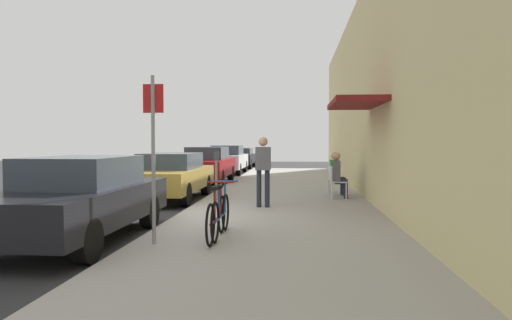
{
  "coord_description": "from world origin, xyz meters",
  "views": [
    {
      "loc": [
        2.6,
        -9.64,
        1.7
      ],
      "look_at": [
        1.08,
        7.49,
        1.02
      ],
      "focal_mm": 32.3,
      "sensor_mm": 36.0,
      "label": 1
    }
  ],
  "objects_px": {
    "seated_patron_1": "(336,172)",
    "parked_car_3": "(227,159)",
    "seated_patron_0": "(339,173)",
    "street_sign": "(153,146)",
    "bicycle_0": "(221,215)",
    "cafe_chair_1": "(334,178)",
    "pedestrian_standing": "(263,166)",
    "bicycle_1": "(216,217)",
    "parked_car_2": "(207,165)",
    "parked_car_0": "(79,198)",
    "parked_car_4": "(240,157)",
    "parked_car_1": "(170,175)",
    "parking_meter": "(216,172)",
    "cafe_chair_2": "(332,176)",
    "cafe_chair_0": "(336,180)"
  },
  "relations": [
    {
      "from": "parked_car_0",
      "to": "parked_car_2",
      "type": "bearing_deg",
      "value": 90.0
    },
    {
      "from": "parked_car_4",
      "to": "seated_patron_0",
      "type": "xyz_separation_m",
      "value": [
        4.88,
        -16.86,
        0.13
      ]
    },
    {
      "from": "parked_car_1",
      "to": "parked_car_4",
      "type": "height_order",
      "value": "parked_car_1"
    },
    {
      "from": "parked_car_3",
      "to": "street_sign",
      "type": "xyz_separation_m",
      "value": [
        1.5,
        -17.41,
        0.87
      ]
    },
    {
      "from": "parked_car_3",
      "to": "seated_patron_0",
      "type": "distance_m",
      "value": 12.32
    },
    {
      "from": "seated_patron_0",
      "to": "parked_car_3",
      "type": "bearing_deg",
      "value": 113.32
    },
    {
      "from": "bicycle_0",
      "to": "cafe_chair_1",
      "type": "distance_m",
      "value": 6.65
    },
    {
      "from": "street_sign",
      "to": "parked_car_2",
      "type": "bearing_deg",
      "value": 97.2
    },
    {
      "from": "parked_car_0",
      "to": "parked_car_4",
      "type": "xyz_separation_m",
      "value": [
        0.0,
        22.36,
        -0.05
      ]
    },
    {
      "from": "seated_patron_1",
      "to": "street_sign",
      "type": "bearing_deg",
      "value": -116.24
    },
    {
      "from": "parked_car_1",
      "to": "pedestrian_standing",
      "type": "relative_size",
      "value": 2.59
    },
    {
      "from": "parked_car_0",
      "to": "bicycle_0",
      "type": "height_order",
      "value": "parked_car_0"
    },
    {
      "from": "parked_car_0",
      "to": "cafe_chair_0",
      "type": "distance_m",
      "value": 7.31
    },
    {
      "from": "parked_car_3",
      "to": "cafe_chair_1",
      "type": "relative_size",
      "value": 5.06
    },
    {
      "from": "parked_car_1",
      "to": "bicycle_0",
      "type": "distance_m",
      "value": 6.14
    },
    {
      "from": "bicycle_0",
      "to": "seated_patron_0",
      "type": "height_order",
      "value": "seated_patron_0"
    },
    {
      "from": "seated_patron_0",
      "to": "seated_patron_1",
      "type": "height_order",
      "value": "same"
    },
    {
      "from": "seated_patron_0",
      "to": "seated_patron_1",
      "type": "relative_size",
      "value": 1.0
    },
    {
      "from": "parked_car_4",
      "to": "parking_meter",
      "type": "xyz_separation_m",
      "value": [
        1.55,
        -17.69,
        0.2
      ]
    },
    {
      "from": "street_sign",
      "to": "seated_patron_0",
      "type": "bearing_deg",
      "value": 61.03
    },
    {
      "from": "seated_patron_0",
      "to": "seated_patron_1",
      "type": "distance_m",
      "value": 0.75
    },
    {
      "from": "bicycle_0",
      "to": "seated_patron_1",
      "type": "distance_m",
      "value": 6.68
    },
    {
      "from": "seated_patron_1",
      "to": "bicycle_1",
      "type": "bearing_deg",
      "value": -110.99
    },
    {
      "from": "seated_patron_1",
      "to": "parked_car_4",
      "type": "bearing_deg",
      "value": 106.84
    },
    {
      "from": "parked_car_4",
      "to": "cafe_chair_0",
      "type": "xyz_separation_m",
      "value": [
        4.82,
        -16.86,
        -0.07
      ]
    },
    {
      "from": "parked_car_1",
      "to": "parked_car_3",
      "type": "xyz_separation_m",
      "value": [
        0.0,
        11.14,
        0.06
      ]
    },
    {
      "from": "cafe_chair_0",
      "to": "cafe_chair_1",
      "type": "xyz_separation_m",
      "value": [
        0.0,
        0.74,
        0.0
      ]
    },
    {
      "from": "cafe_chair_1",
      "to": "pedestrian_standing",
      "type": "bearing_deg",
      "value": -125.45
    },
    {
      "from": "parked_car_1",
      "to": "street_sign",
      "type": "xyz_separation_m",
      "value": [
        1.5,
        -6.28,
        0.92
      ]
    },
    {
      "from": "parked_car_3",
      "to": "cafe_chair_2",
      "type": "bearing_deg",
      "value": -63.46
    },
    {
      "from": "parked_car_4",
      "to": "seated_patron_0",
      "type": "height_order",
      "value": "seated_patron_0"
    },
    {
      "from": "parked_car_0",
      "to": "parking_meter",
      "type": "xyz_separation_m",
      "value": [
        1.55,
        4.67,
        0.14
      ]
    },
    {
      "from": "cafe_chair_0",
      "to": "pedestrian_standing",
      "type": "xyz_separation_m",
      "value": [
        -1.92,
        -1.96,
        0.5
      ]
    },
    {
      "from": "bicycle_0",
      "to": "pedestrian_standing",
      "type": "distance_m",
      "value": 3.59
    },
    {
      "from": "seated_patron_0",
      "to": "seated_patron_1",
      "type": "bearing_deg",
      "value": 89.99
    },
    {
      "from": "parked_car_0",
      "to": "parked_car_2",
      "type": "xyz_separation_m",
      "value": [
        -0.0,
        11.27,
        0.02
      ]
    },
    {
      "from": "pedestrian_standing",
      "to": "bicycle_1",
      "type": "bearing_deg",
      "value": -97.45
    },
    {
      "from": "bicycle_0",
      "to": "pedestrian_standing",
      "type": "xyz_separation_m",
      "value": [
        0.46,
        3.5,
        0.64
      ]
    },
    {
      "from": "parked_car_0",
      "to": "parked_car_2",
      "type": "height_order",
      "value": "parked_car_2"
    },
    {
      "from": "seated_patron_1",
      "to": "parked_car_3",
      "type": "bearing_deg",
      "value": 114.79
    },
    {
      "from": "parked_car_1",
      "to": "street_sign",
      "type": "relative_size",
      "value": 1.69
    },
    {
      "from": "parked_car_0",
      "to": "cafe_chair_0",
      "type": "bearing_deg",
      "value": 48.78
    },
    {
      "from": "cafe_chair_0",
      "to": "pedestrian_standing",
      "type": "distance_m",
      "value": 2.79
    },
    {
      "from": "parked_car_1",
      "to": "bicycle_1",
      "type": "bearing_deg",
      "value": -67.69
    },
    {
      "from": "parking_meter",
      "to": "cafe_chair_0",
      "type": "relative_size",
      "value": 1.52
    },
    {
      "from": "seated_patron_0",
      "to": "parked_car_2",
      "type": "bearing_deg",
      "value": 130.18
    },
    {
      "from": "parked_car_1",
      "to": "cafe_chair_1",
      "type": "height_order",
      "value": "parked_car_1"
    },
    {
      "from": "bicycle_0",
      "to": "cafe_chair_1",
      "type": "relative_size",
      "value": 1.97
    },
    {
      "from": "street_sign",
      "to": "pedestrian_standing",
      "type": "bearing_deg",
      "value": 71.41
    },
    {
      "from": "parked_car_1",
      "to": "seated_patron_0",
      "type": "bearing_deg",
      "value": -2.06
    }
  ]
}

